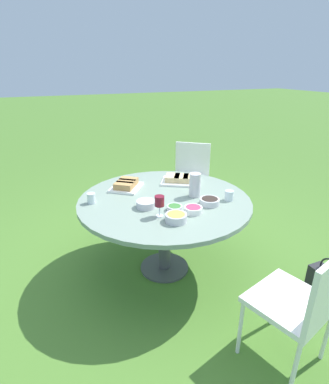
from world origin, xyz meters
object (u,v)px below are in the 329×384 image
at_px(chair_near_left, 304,300).
at_px(water_pitcher, 195,185).
at_px(chair_near_right, 191,173).
at_px(handbag, 327,284).
at_px(dining_table, 164,207).
at_px(wine_glass, 159,202).

distance_m(chair_near_left, water_pitcher, 1.22).
relative_size(chair_near_right, handbag, 2.42).
distance_m(dining_table, handbag, 1.47).
bearing_deg(dining_table, handbag, -129.97).
distance_m(chair_near_right, water_pitcher, 1.22).
xyz_separation_m(dining_table, water_pitcher, (-0.06, -0.26, 0.18)).
relative_size(chair_near_left, handbag, 2.42).
bearing_deg(chair_near_right, dining_table, 141.45).
relative_size(dining_table, wine_glass, 8.91).
bearing_deg(chair_near_right, handbag, -172.07).
xyz_separation_m(chair_near_left, wine_glass, (0.95, 0.51, 0.32)).
distance_m(water_pitcher, handbag, 1.34).
bearing_deg(handbag, wine_glass, 63.97).
relative_size(dining_table, chair_near_left, 1.66).
relative_size(chair_near_left, chair_near_right, 1.00).
bearing_deg(handbag, chair_near_right, 7.93).
xyz_separation_m(water_pitcher, handbag, (-0.83, -0.80, -0.70)).
bearing_deg(chair_near_left, dining_table, 15.44).
height_order(chair_near_right, wine_glass, chair_near_right).
bearing_deg(water_pitcher, wine_glass, 118.36).
height_order(chair_near_left, wine_glass, chair_near_left).
xyz_separation_m(chair_near_left, chair_near_right, (2.23, -0.45, 0.00)).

